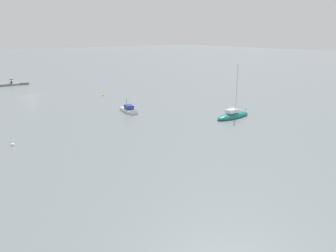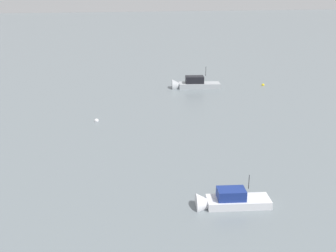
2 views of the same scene
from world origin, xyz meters
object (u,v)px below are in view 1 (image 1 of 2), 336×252
Objects in this scene: motorboat_white_near at (130,111)px; mooring_buoy_far at (103,95)px; mooring_buoy_mid at (13,145)px; person_seated_blue_left at (11,82)px; umbrella_open_black at (11,79)px; sailboat_teal_near at (233,116)px.

motorboat_white_near is 11.44× the size of mooring_buoy_far.
person_seated_blue_left is at bearing -102.99° from mooring_buoy_mid.
motorboat_white_near is at bearing 100.50° from umbrella_open_black.
sailboat_teal_near is at bearing 114.91° from person_seated_blue_left.
mooring_buoy_far is (-24.89, -25.11, -0.01)m from mooring_buoy_mid.
mooring_buoy_mid is at bearing 76.98° from umbrella_open_black.
sailboat_teal_near is at bearing 140.53° from motorboat_white_near.
person_seated_blue_left is at bearing -164.75° from sailboat_teal_near.
mooring_buoy_mid is at bearing 45.25° from mooring_buoy_far.
umbrella_open_black reaches higher than mooring_buoy_far.
motorboat_white_near is at bearing 106.78° from person_seated_blue_left.
person_seated_blue_left reaches higher than mooring_buoy_far.
umbrella_open_black reaches higher than person_seated_blue_left.
mooring_buoy_mid is (21.09, 7.25, -0.21)m from motorboat_white_near.
umbrella_open_black is 55.29m from mooring_buoy_mid.
sailboat_teal_near is at bearing 108.64° from umbrella_open_black.
sailboat_teal_near reaches higher than mooring_buoy_far.
umbrella_open_black reaches higher than mooring_buoy_mid.
motorboat_white_near is 22.30m from mooring_buoy_mid.
motorboat_white_near reaches higher than umbrella_open_black.
mooring_buoy_far is at bearing 119.63° from person_seated_blue_left.
sailboat_teal_near reaches higher than mooring_buoy_mid.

